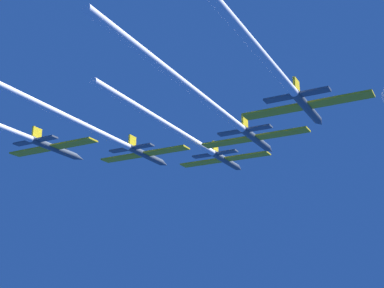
{
  "coord_description": "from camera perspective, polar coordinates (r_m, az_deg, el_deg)",
  "views": [
    {
      "loc": [
        36.87,
        -82.48,
        -26.3
      ],
      "look_at": [
        -0.51,
        -12.45,
        -0.07
      ],
      "focal_mm": 49.33,
      "sensor_mm": 36.0,
      "label": 1
    }
  ],
  "objects": [
    {
      "name": "jet_left_wing",
      "position": [
        82.93,
        -9.06,
        0.75
      ],
      "size": [
        16.78,
        43.19,
        2.78
      ],
      "color": "#4C5660"
    },
    {
      "name": "jet_right_outer",
      "position": [
        58.41,
        8.8,
        8.1
      ],
      "size": [
        16.78,
        47.42,
        2.78
      ],
      "color": "#4C5660"
    },
    {
      "name": "jet_right_wing",
      "position": [
        69.76,
        3.04,
        3.55
      ],
      "size": [
        16.78,
        47.84,
        2.78
      ],
      "color": "#4C5660"
    },
    {
      "name": "jet_left_outer",
      "position": [
        81.14,
        -19.77,
        1.64
      ],
      "size": [
        16.78,
        43.49,
        2.78
      ],
      "color": "#4C5660"
    },
    {
      "name": "jet_lead",
      "position": [
        84.38,
        0.36,
        0.2
      ],
      "size": [
        16.78,
        45.04,
        2.78
      ],
      "color": "#4C5660"
    }
  ]
}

